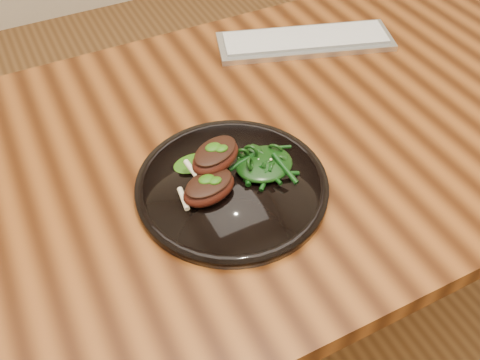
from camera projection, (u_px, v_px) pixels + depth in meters
name	position (u px, v px, depth m)	size (l,w,h in m)	color
desk	(249.00, 170.00, 1.03)	(1.60, 0.80, 0.75)	#331506
plate	(232.00, 186.00, 0.87)	(0.31, 0.31, 0.02)	black
lamb_chop_front	(209.00, 188.00, 0.83)	(0.10, 0.08, 0.04)	#3E130C
lamb_chop_back	(215.00, 156.00, 0.85)	(0.11, 0.09, 0.04)	#3E130C
herb_smear	(193.00, 163.00, 0.89)	(0.07, 0.04, 0.00)	#154107
greens_heap	(264.00, 161.00, 0.88)	(0.10, 0.09, 0.04)	black
keyboard	(305.00, 41.00, 1.17)	(0.40, 0.23, 0.02)	silver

